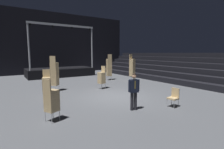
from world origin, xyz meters
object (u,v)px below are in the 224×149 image
man_with_tie (134,90)px  chair_stack_front_right (55,74)px  stage_riser (61,71)px  chair_stack_mid_right (132,67)px  chair_stack_mid_left (102,77)px  chair_stack_rear_left (51,100)px  chair_stack_front_left (47,84)px  chair_stack_mid_centre (109,67)px  loose_chair_near_man (174,96)px

man_with_tie → chair_stack_front_right: (-1.99, 6.20, 0.25)m
stage_riser → man_with_tie: bearing=-92.9°
chair_stack_mid_right → chair_stack_mid_left: bearing=8.1°
chair_stack_rear_left → chair_stack_front_right: bearing=138.1°
stage_riser → chair_stack_front_left: (-3.62, -9.47, 0.30)m
stage_riser → man_with_tie: (-0.70, -13.96, 0.43)m
chair_stack_front_left → chair_stack_mid_centre: bearing=-133.7°
man_with_tie → chair_stack_rear_left: (-3.55, 0.76, -0.12)m
chair_stack_mid_centre → chair_stack_mid_right: bearing=-28.9°
man_with_tie → chair_stack_front_right: 6.52m
stage_riser → man_with_tie: size_ratio=4.22×
chair_stack_mid_centre → chair_stack_rear_left: bearing=-126.0°
chair_stack_mid_right → loose_chair_near_man: 8.54m
man_with_tie → loose_chair_near_man: man_with_tie is taller
chair_stack_front_right → loose_chair_near_man: size_ratio=2.62×
man_with_tie → chair_stack_mid_centre: size_ratio=0.68×
chair_stack_mid_centre → loose_chair_near_man: chair_stack_mid_centre is taller
chair_stack_front_right → loose_chair_near_man: chair_stack_front_right is taller
loose_chair_near_man → chair_stack_rear_left: bearing=69.7°
chair_stack_front_left → chair_stack_rear_left: 3.79m
chair_stack_mid_left → man_with_tie: bearing=154.2°
chair_stack_mid_left → chair_stack_rear_left: bearing=119.4°
loose_chair_near_man → chair_stack_mid_left: bearing=2.8°
chair_stack_mid_left → chair_stack_mid_right: size_ratio=0.67×
man_with_tie → loose_chair_near_man: 2.17m
chair_stack_front_right → chair_stack_rear_left: chair_stack_front_right is taller
stage_riser → chair_stack_front_right: bearing=-109.1°
man_with_tie → chair_stack_front_right: chair_stack_front_right is taller
chair_stack_front_left → chair_stack_mid_right: size_ratio=0.67×
chair_stack_mid_right → loose_chair_near_man: chair_stack_mid_right is taller
chair_stack_front_right → chair_stack_mid_left: size_ratio=1.45×
man_with_tie → chair_stack_mid_right: size_ratio=0.68×
chair_stack_front_right → chair_stack_front_left: bearing=-75.5°
chair_stack_mid_left → chair_stack_mid_right: chair_stack_mid_right is taller
stage_riser → chair_stack_mid_left: stage_riser is taller
chair_stack_front_right → chair_stack_rear_left: bearing=-63.0°
chair_stack_mid_right → loose_chair_near_man: size_ratio=2.71×
chair_stack_front_right → chair_stack_mid_centre: size_ratio=0.97×
chair_stack_mid_centre → chair_stack_front_right: bearing=-151.6°
chair_stack_rear_left → man_with_tie: bearing=52.1°
chair_stack_mid_right → chair_stack_rear_left: bearing=19.3°
chair_stack_front_right → chair_stack_rear_left: size_ratio=1.45×
chair_stack_mid_right → chair_stack_front_left: bearing=1.5°
chair_stack_front_right → chair_stack_mid_right: chair_stack_mid_right is taller
chair_stack_front_left → chair_stack_front_right: (0.93, 1.71, 0.38)m
stage_riser → chair_stack_mid_right: (5.01, -7.03, 0.72)m
chair_stack_front_right → chair_stack_mid_right: (7.70, 0.74, 0.04)m
chair_stack_front_left → chair_stack_rear_left: size_ratio=1.00×
chair_stack_mid_right → loose_chair_near_man: bearing=49.8°
chair_stack_mid_right → chair_stack_rear_left: chair_stack_mid_right is taller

